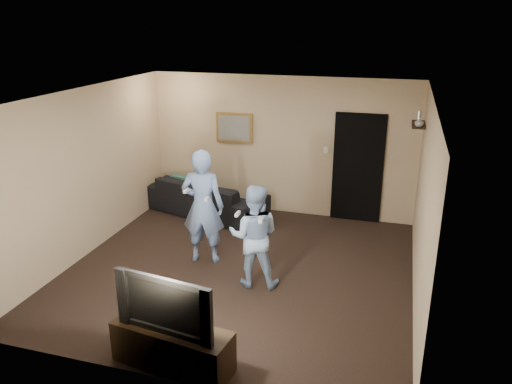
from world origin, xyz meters
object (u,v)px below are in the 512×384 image
(television, at_px, (170,301))
(wii_player_right, at_px, (254,236))
(tv_console, at_px, (173,347))
(wii_player_left, at_px, (203,207))
(sofa, at_px, (207,196))

(television, height_order, wii_player_right, wii_player_right)
(tv_console, distance_m, wii_player_left, 2.59)
(sofa, bearing_deg, wii_player_right, 141.18)
(television, bearing_deg, sofa, 115.07)
(sofa, height_order, tv_console, sofa)
(sofa, height_order, wii_player_right, wii_player_right)
(television, relative_size, wii_player_left, 0.64)
(sofa, bearing_deg, wii_player_left, 126.53)
(sofa, bearing_deg, television, 122.96)
(sofa, relative_size, wii_player_right, 1.58)
(sofa, xyz_separation_m, wii_player_right, (1.64, -2.32, 0.40))
(sofa, relative_size, wii_player_left, 1.31)
(television, distance_m, wii_player_left, 2.51)
(wii_player_right, bearing_deg, sofa, 125.30)
(tv_console, relative_size, wii_player_right, 0.90)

